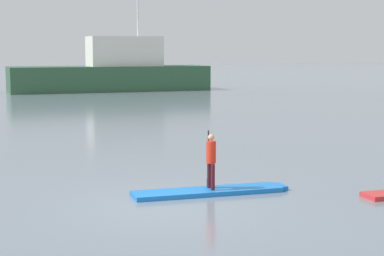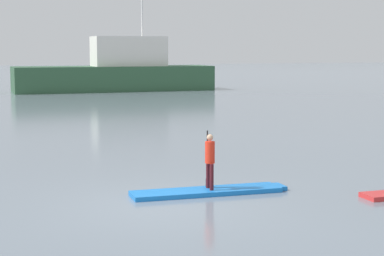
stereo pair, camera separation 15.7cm
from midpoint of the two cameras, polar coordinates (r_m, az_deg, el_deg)
ground_plane at (r=13.27m, az=-2.73°, el=-6.73°), size 240.00×240.00×0.00m
paddleboard_near at (r=14.36m, az=1.30°, el=-5.48°), size 3.47×0.86×0.10m
paddler_child_solo at (r=14.23m, az=1.32°, el=-2.62°), size 0.22×0.41×1.26m
fishing_boat_white_large at (r=49.96m, az=-6.91°, el=4.82°), size 14.74×3.95×12.08m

